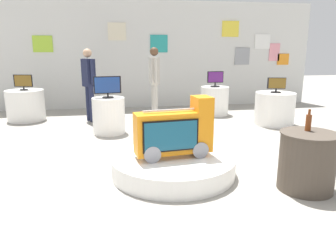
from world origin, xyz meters
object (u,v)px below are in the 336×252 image
at_px(main_display_pedestal, 173,165).
at_px(shopper_browsing_near_truck, 89,80).
at_px(shopper_browsing_rear, 154,78).
at_px(novelty_firetruck_tv, 175,133).
at_px(display_pedestal_far_right, 274,109).
at_px(tv_on_center_rear, 215,79).
at_px(side_table_round, 307,161).
at_px(display_pedestal_right_rear, 109,115).
at_px(display_pedestal_left_rear, 26,105).
at_px(display_pedestal_center_rear, 215,101).
at_px(tv_on_left_rear, 23,82).
at_px(tv_on_right_rear, 107,86).
at_px(bottle_on_side_table, 308,122).
at_px(tv_on_far_right, 276,85).

height_order(main_display_pedestal, shopper_browsing_near_truck, shopper_browsing_near_truck).
bearing_deg(shopper_browsing_near_truck, shopper_browsing_rear, -4.76).
height_order(novelty_firetruck_tv, display_pedestal_far_right, novelty_firetruck_tv).
relative_size(novelty_firetruck_tv, tv_on_center_rear, 2.52).
distance_m(tv_on_center_rear, side_table_round, 4.72).
bearing_deg(display_pedestal_right_rear, main_display_pedestal, -70.13).
distance_m(tv_on_center_rear, display_pedestal_right_rear, 3.16).
bearing_deg(display_pedestal_far_right, shopper_browsing_near_truck, 165.59).
height_order(display_pedestal_left_rear, shopper_browsing_near_truck, shopper_browsing_near_truck).
relative_size(display_pedestal_right_rear, display_pedestal_far_right, 0.83).
distance_m(novelty_firetruck_tv, display_pedestal_right_rear, 2.61).
bearing_deg(display_pedestal_center_rear, tv_on_left_rear, 178.75).
bearing_deg(tv_on_center_rear, display_pedestal_right_rear, -151.67).
distance_m(display_pedestal_left_rear, tv_on_right_rear, 2.61).
distance_m(main_display_pedestal, display_pedestal_far_right, 3.85).
xyz_separation_m(main_display_pedestal, display_pedestal_right_rear, (-0.88, 2.44, 0.24)).
bearing_deg(display_pedestal_left_rear, shopper_browsing_near_truck, -13.52).
xyz_separation_m(display_pedestal_center_rear, bottle_on_side_table, (-0.31, -4.58, 0.46)).
bearing_deg(shopper_browsing_near_truck, main_display_pedestal, -70.10).
bearing_deg(novelty_firetruck_tv, bottle_on_side_table, -23.50).
bearing_deg(shopper_browsing_rear, main_display_pedestal, -93.39).
bearing_deg(side_table_round, display_pedestal_center_rear, 85.86).
relative_size(tv_on_center_rear, tv_on_far_right, 1.06).
bearing_deg(tv_on_center_rear, display_pedestal_left_rear, 178.65).
bearing_deg(side_table_round, bottle_on_side_table, 73.12).
distance_m(main_display_pedestal, shopper_browsing_near_truck, 3.98).
height_order(novelty_firetruck_tv, bottle_on_side_table, novelty_firetruck_tv).
bearing_deg(display_pedestal_center_rear, shopper_browsing_near_truck, -175.22).
relative_size(display_pedestal_center_rear, display_pedestal_far_right, 0.83).
xyz_separation_m(tv_on_right_rear, bottle_on_side_table, (2.42, -3.10, -0.13)).
bearing_deg(display_pedestal_right_rear, display_pedestal_far_right, 2.17).
xyz_separation_m(display_pedestal_left_rear, tv_on_right_rear, (1.99, -1.59, 0.60)).
xyz_separation_m(bottle_on_side_table, shopper_browsing_near_truck, (-2.86, 4.32, 0.16)).
bearing_deg(main_display_pedestal, display_pedestal_right_rear, 109.87).
bearing_deg(display_pedestal_center_rear, tv_on_right_rear, -151.54).
bearing_deg(display_pedestal_left_rear, main_display_pedestal, -54.49).
xyz_separation_m(tv_on_left_rear, display_pedestal_center_rear, (4.72, -0.10, -0.57)).
relative_size(tv_on_far_right, shopper_browsing_rear, 0.23).
relative_size(novelty_firetruck_tv, side_table_round, 1.48).
relative_size(display_pedestal_center_rear, bottle_on_side_table, 2.75).
bearing_deg(shopper_browsing_near_truck, novelty_firetruck_tv, -69.83).
xyz_separation_m(novelty_firetruck_tv, display_pedestal_right_rear, (-0.90, 2.44, -0.22)).
relative_size(display_pedestal_left_rear, display_pedestal_center_rear, 1.20).
bearing_deg(tv_on_far_right, display_pedestal_center_rear, 126.59).
bearing_deg(side_table_round, shopper_browsing_rear, 106.92).
bearing_deg(side_table_round, shopper_browsing_near_truck, 122.72).
bearing_deg(side_table_round, tv_on_center_rear, 85.85).
height_order(display_pedestal_left_rear, side_table_round, display_pedestal_left_rear).
xyz_separation_m(display_pedestal_right_rear, shopper_browsing_near_truck, (-0.44, 1.21, 0.63)).
height_order(main_display_pedestal, tv_on_right_rear, tv_on_right_rear).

